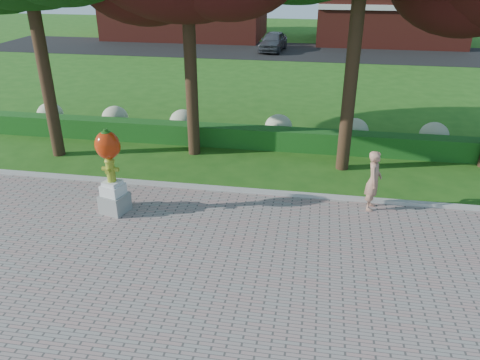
# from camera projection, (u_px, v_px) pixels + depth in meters

# --- Properties ---
(ground) EXTENTS (100.00, 100.00, 0.00)m
(ground) POSITION_uv_depth(u_px,v_px,m) (210.00, 244.00, 12.16)
(ground) COLOR #225715
(ground) RESTS_ON ground
(curb) EXTENTS (40.00, 0.18, 0.15)m
(curb) POSITION_uv_depth(u_px,v_px,m) (232.00, 190.00, 14.80)
(curb) COLOR #ADADA5
(curb) RESTS_ON ground
(lawn_hedge) EXTENTS (24.00, 0.70, 0.80)m
(lawn_hedge) POSITION_uv_depth(u_px,v_px,m) (250.00, 137.00, 18.22)
(lawn_hedge) COLOR #164E17
(lawn_hedge) RESTS_ON ground
(hydrangea_row) EXTENTS (20.10, 1.10, 0.99)m
(hydrangea_row) POSITION_uv_depth(u_px,v_px,m) (268.00, 126.00, 18.96)
(hydrangea_row) COLOR beige
(hydrangea_row) RESTS_ON ground
(street) EXTENTS (50.00, 8.00, 0.02)m
(street) POSITION_uv_depth(u_px,v_px,m) (289.00, 51.00, 37.07)
(street) COLOR black
(street) RESTS_ON ground
(building_right) EXTENTS (12.00, 8.00, 6.40)m
(building_right) POSITION_uv_depth(u_px,v_px,m) (390.00, 3.00, 39.83)
(building_right) COLOR maroon
(building_right) RESTS_ON ground
(hydrant_sculpture) EXTENTS (0.84, 0.84, 2.53)m
(hydrant_sculpture) POSITION_uv_depth(u_px,v_px,m) (110.00, 169.00, 13.06)
(hydrant_sculpture) COLOR gray
(hydrant_sculpture) RESTS_ON walkway
(woman) EXTENTS (0.54, 0.72, 1.80)m
(woman) POSITION_uv_depth(u_px,v_px,m) (374.00, 180.00, 13.43)
(woman) COLOR tan
(woman) RESTS_ON walkway
(parked_car) EXTENTS (2.17, 4.45, 1.46)m
(parked_car) POSITION_uv_depth(u_px,v_px,m) (273.00, 41.00, 36.94)
(parked_car) COLOR #43454B
(parked_car) RESTS_ON street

